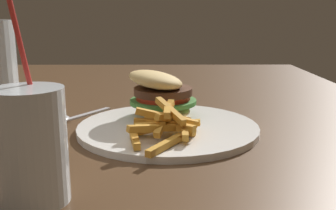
# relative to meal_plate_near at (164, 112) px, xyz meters

# --- Properties ---
(dining_table) EXTENTS (1.39, 1.37, 0.75)m
(dining_table) POSITION_rel_meal_plate_near_xyz_m (0.08, 0.24, -0.15)
(dining_table) COLOR #4C331E
(dining_table) RESTS_ON ground_plane
(meal_plate_near) EXTENTS (0.29, 0.28, 0.09)m
(meal_plate_near) POSITION_rel_meal_plate_near_xyz_m (0.00, 0.00, 0.00)
(meal_plate_near) COLOR white
(meal_plate_near) RESTS_ON dining_table
(juice_glass) EXTENTS (0.07, 0.07, 0.20)m
(juice_glass) POSITION_rel_meal_plate_near_xyz_m (-0.25, 0.13, 0.03)
(juice_glass) COLOR silver
(juice_glass) RESTS_ON dining_table
(spoon) EXTENTS (0.13, 0.10, 0.01)m
(spoon) POSITION_rel_meal_plate_near_xyz_m (0.03, 0.17, -0.02)
(spoon) COLOR silver
(spoon) RESTS_ON dining_table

